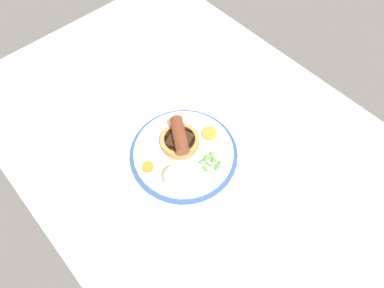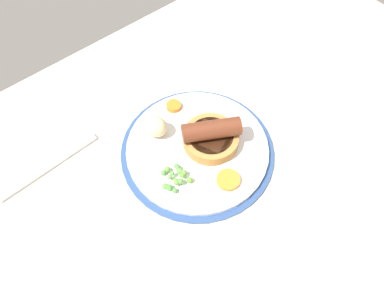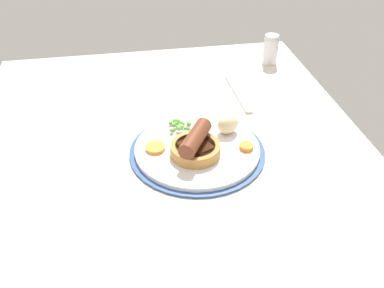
# 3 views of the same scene
# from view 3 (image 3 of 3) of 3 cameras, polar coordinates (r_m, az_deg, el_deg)

# --- Properties ---
(dining_table) EXTENTS (1.10, 0.80, 0.03)m
(dining_table) POSITION_cam_3_polar(r_m,az_deg,el_deg) (0.80, -2.06, -4.68)
(dining_table) COLOR beige
(dining_table) RESTS_ON ground
(dinner_plate) EXTENTS (0.26, 0.26, 0.01)m
(dinner_plate) POSITION_cam_3_polar(r_m,az_deg,el_deg) (0.83, 0.69, -0.82)
(dinner_plate) COLOR #2D4C84
(dinner_plate) RESTS_ON dining_table
(sausage_pudding) EXTENTS (0.10, 0.09, 0.05)m
(sausage_pudding) POSITION_cam_3_polar(r_m,az_deg,el_deg) (0.80, 0.44, -0.23)
(sausage_pudding) COLOR #BC8442
(sausage_pudding) RESTS_ON dinner_plate
(pea_pile) EXTENTS (0.05, 0.05, 0.02)m
(pea_pile) POSITION_cam_3_polar(r_m,az_deg,el_deg) (0.87, -1.69, 2.52)
(pea_pile) COLOR #5CA743
(pea_pile) RESTS_ON dinner_plate
(potato_chunk_0) EXTENTS (0.05, 0.06, 0.04)m
(potato_chunk_0) POSITION_cam_3_polar(r_m,az_deg,el_deg) (0.86, 4.78, 2.68)
(potato_chunk_0) COLOR beige
(potato_chunk_0) RESTS_ON dinner_plate
(carrot_slice_0) EXTENTS (0.05, 0.05, 0.01)m
(carrot_slice_0) POSITION_cam_3_polar(r_m,az_deg,el_deg) (0.82, -4.92, -0.51)
(carrot_slice_0) COLOR orange
(carrot_slice_0) RESTS_ON dinner_plate
(carrot_slice_1) EXTENTS (0.04, 0.04, 0.01)m
(carrot_slice_1) POSITION_cam_3_polar(r_m,az_deg,el_deg) (0.83, 7.26, -0.37)
(carrot_slice_1) COLOR orange
(carrot_slice_1) RESTS_ON dinner_plate
(fork) EXTENTS (0.18, 0.02, 0.01)m
(fork) POSITION_cam_3_polar(r_m,az_deg,el_deg) (1.03, 6.18, 6.76)
(fork) COLOR silver
(fork) RESTS_ON dining_table
(salt_shaker) EXTENTS (0.04, 0.04, 0.08)m
(salt_shaker) POSITION_cam_3_polar(r_m,az_deg,el_deg) (1.18, 10.44, 12.28)
(salt_shaker) COLOR silver
(salt_shaker) RESTS_ON dining_table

